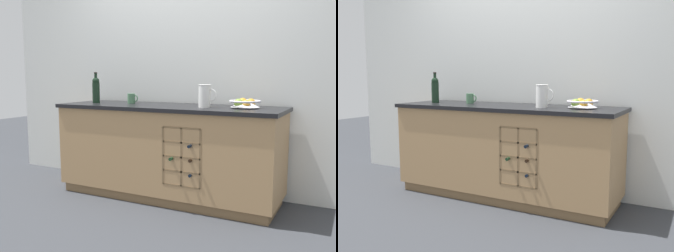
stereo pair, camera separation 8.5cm
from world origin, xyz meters
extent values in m
plane|color=#383A3F|center=(0.00, 0.00, 0.00)|extent=(14.00, 14.00, 0.00)
cube|color=silver|center=(0.00, 0.39, 1.27)|extent=(4.51, 0.06, 2.55)
cube|color=brown|center=(0.00, 0.00, 0.04)|extent=(2.05, 0.59, 0.09)
cube|color=tan|center=(0.00, 0.00, 0.47)|extent=(2.11, 0.65, 0.76)
cube|color=black|center=(0.00, 0.00, 0.87)|extent=(2.15, 0.69, 0.03)
cube|color=brown|center=(0.29, -0.22, 0.48)|extent=(0.35, 0.01, 0.50)
cube|color=brown|center=(0.12, -0.27, 0.48)|extent=(0.02, 0.10, 0.50)
cube|color=brown|center=(0.46, -0.27, 0.48)|extent=(0.02, 0.10, 0.50)
cube|color=brown|center=(0.29, -0.27, 0.23)|extent=(0.35, 0.10, 0.02)
cube|color=brown|center=(0.29, -0.27, 0.36)|extent=(0.35, 0.10, 0.02)
cube|color=brown|center=(0.29, -0.27, 0.48)|extent=(0.35, 0.10, 0.02)
cube|color=brown|center=(0.29, -0.27, 0.61)|extent=(0.35, 0.10, 0.02)
cube|color=brown|center=(0.29, -0.27, 0.73)|extent=(0.35, 0.10, 0.02)
cube|color=brown|center=(0.29, -0.27, 0.48)|extent=(0.02, 0.10, 0.50)
cylinder|color=black|center=(0.38, -0.17, 0.33)|extent=(0.07, 0.18, 0.07)
cylinder|color=black|center=(0.38, -0.31, 0.33)|extent=(0.03, 0.08, 0.03)
cylinder|color=#19381E|center=(0.20, -0.16, 0.46)|extent=(0.07, 0.22, 0.07)
cylinder|color=#19381E|center=(0.20, -0.32, 0.46)|extent=(0.03, 0.09, 0.03)
cylinder|color=black|center=(0.38, -0.16, 0.46)|extent=(0.07, 0.20, 0.07)
cylinder|color=black|center=(0.38, -0.30, 0.46)|extent=(0.03, 0.08, 0.03)
cylinder|color=black|center=(0.38, -0.17, 0.59)|extent=(0.07, 0.21, 0.07)
cylinder|color=black|center=(0.38, -0.32, 0.59)|extent=(0.03, 0.09, 0.03)
cylinder|color=silver|center=(0.73, 0.03, 0.89)|extent=(0.12, 0.12, 0.01)
cone|color=silver|center=(0.73, 0.03, 0.93)|extent=(0.25, 0.25, 0.06)
torus|color=silver|center=(0.73, 0.03, 0.95)|extent=(0.27, 0.27, 0.02)
sphere|color=gold|center=(0.73, 0.03, 0.93)|extent=(0.07, 0.07, 0.07)
sphere|color=gold|center=(0.69, 0.09, 0.93)|extent=(0.08, 0.08, 0.08)
sphere|color=#7FA838|center=(0.68, -0.02, 0.93)|extent=(0.08, 0.08, 0.08)
sphere|color=gold|center=(0.75, -0.02, 0.93)|extent=(0.06, 0.06, 0.06)
sphere|color=gold|center=(0.76, 0.09, 0.93)|extent=(0.07, 0.07, 0.07)
cylinder|color=white|center=(0.39, -0.06, 0.99)|extent=(0.11, 0.11, 0.20)
torus|color=white|center=(0.39, -0.06, 1.08)|extent=(0.11, 0.11, 0.01)
torus|color=white|center=(0.44, -0.06, 1.00)|extent=(0.11, 0.01, 0.11)
cylinder|color=#4C7A56|center=(-0.45, 0.06, 0.94)|extent=(0.08, 0.08, 0.10)
torus|color=#4C7A56|center=(-0.41, 0.06, 0.94)|extent=(0.08, 0.01, 0.08)
cylinder|color=black|center=(-0.81, -0.03, 0.99)|extent=(0.08, 0.08, 0.21)
sphere|color=black|center=(-0.81, -0.03, 1.11)|extent=(0.07, 0.07, 0.07)
cylinder|color=black|center=(-0.81, -0.03, 1.14)|extent=(0.03, 0.03, 0.09)
cylinder|color=black|center=(-0.81, -0.03, 1.19)|extent=(0.03, 0.03, 0.01)
camera|label=1|loc=(1.60, -3.11, 1.16)|focal=40.00mm
camera|label=2|loc=(1.67, -3.08, 1.16)|focal=40.00mm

